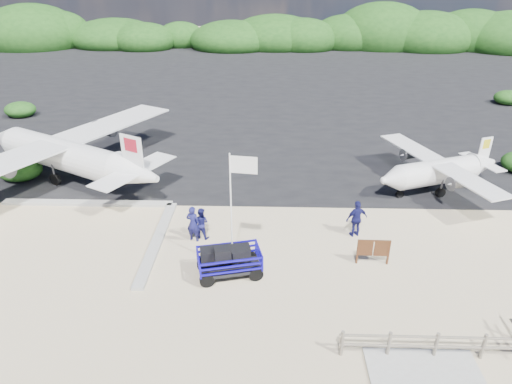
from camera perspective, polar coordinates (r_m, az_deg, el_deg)
ground at (r=19.68m, az=-0.23°, el=-8.85°), size 160.00×160.00×0.00m
asphalt_apron at (r=47.39m, az=1.03°, el=12.80°), size 90.00×50.00×0.04m
lagoon at (r=22.99m, az=-23.24°, el=-5.56°), size 9.00×7.00×0.40m
walkway_pad at (r=15.99m, az=20.59°, el=-21.31°), size 3.50×2.50×0.10m
vegetation_band at (r=71.90m, az=1.33°, el=17.62°), size 124.00×8.00×4.40m
fence at (r=16.78m, az=21.26°, el=-18.64°), size 6.40×2.00×1.10m
baggage_cart at (r=19.04m, az=-3.30°, el=-10.29°), size 3.05×2.18×1.38m
flagpole at (r=19.34m, az=-2.92°, el=-9.62°), size 1.09×0.58×5.22m
signboard at (r=20.25m, az=14.23°, el=-8.65°), size 1.46×0.17×1.20m
crew_a at (r=20.89m, az=-7.87°, el=-3.94°), size 0.73×0.58×1.75m
crew_b at (r=21.12m, az=-6.87°, el=-3.88°), size 0.88×0.78×1.52m
crew_c at (r=21.54m, az=12.46°, el=-3.28°), size 1.15×0.77×1.81m
aircraft_large at (r=44.63m, az=14.19°, el=11.11°), size 21.59×21.59×4.77m
aircraft_small at (r=50.38m, az=-16.37°, el=12.60°), size 9.80×9.80×2.75m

